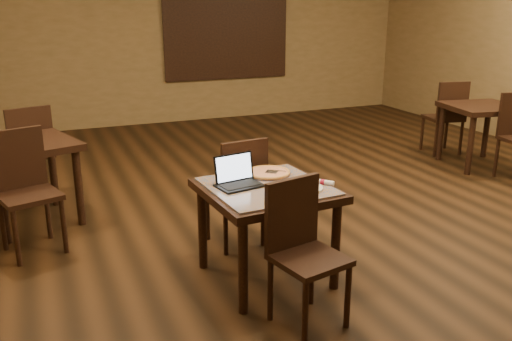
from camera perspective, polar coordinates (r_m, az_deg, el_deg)
name	(u,v)px	position (r m, az deg, el deg)	size (l,w,h in m)	color
ground	(343,209)	(5.76, 9.17, -4.05)	(10.00, 10.00, 0.00)	black
wall_back	(200,36)	(9.98, -5.95, 13.86)	(8.00, 0.02, 3.00)	olive
mural	(227,33)	(10.10, -3.09, 14.25)	(2.34, 0.05, 1.64)	#235D81
tiled_table	(267,198)	(4.09, 1.13, -2.95)	(0.98, 0.98, 0.76)	black
chair_main_near	(302,244)	(3.61, 4.81, -7.71)	(0.50, 0.50, 0.98)	black
chair_main_far	(239,187)	(4.66, -1.79, -1.71)	(0.48, 0.48, 0.99)	black
laptop	(237,177)	(4.05, -2.03, -0.72)	(0.36, 0.31, 0.22)	black
plate	(304,188)	(3.99, 5.08, -1.84)	(0.28, 0.28, 0.02)	white
pizza_slice	(304,186)	(3.98, 5.08, -1.64)	(0.19, 0.19, 0.02)	beige
pizza_pan	(268,174)	(4.30, 1.31, -0.38)	(0.33, 0.33, 0.01)	silver
pizza_whole	(268,172)	(4.30, 1.32, -0.20)	(0.35, 0.35, 0.02)	beige
spatula	(272,172)	(4.29, 1.67, -0.13)	(0.09, 0.22, 0.01)	silver
napkin_roll	(323,182)	(4.10, 7.06, -1.20)	(0.14, 0.16, 0.04)	white
other_table_a	(481,116)	(7.64, 22.64, 5.36)	(1.00, 1.00, 0.81)	black
other_table_a_chair_far	(447,113)	(8.08, 19.47, 5.69)	(0.53, 0.53, 1.05)	black
other_table_b	(26,156)	(5.59, -23.06, 1.40)	(1.08, 1.08, 0.81)	black
other_table_b_chair_near	(24,184)	(5.02, -23.20, -1.30)	(0.57, 0.57, 1.05)	black
other_table_b_chair_far	(29,149)	(6.21, -22.78, 2.12)	(0.57, 0.57, 1.05)	black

